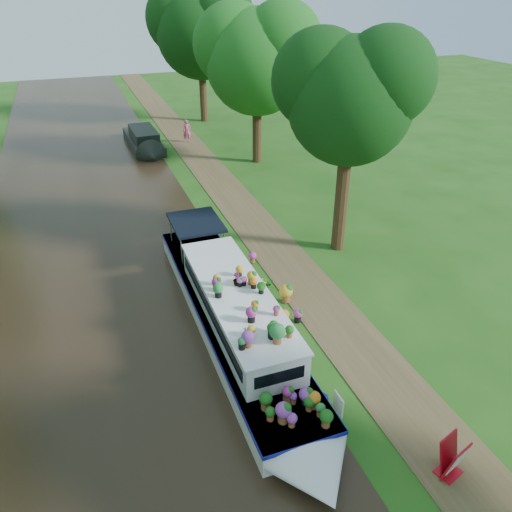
# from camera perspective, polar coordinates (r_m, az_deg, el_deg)

# --- Properties ---
(ground) EXTENTS (100.00, 100.00, 0.00)m
(ground) POSITION_cam_1_polar(r_m,az_deg,el_deg) (18.34, 3.20, -5.21)
(ground) COLOR #1D4C13
(ground) RESTS_ON ground
(canal_water) EXTENTS (10.00, 100.00, 0.02)m
(canal_water) POSITION_cam_1_polar(r_m,az_deg,el_deg) (17.27, -15.68, -8.92)
(canal_water) COLOR black
(canal_water) RESTS_ON ground
(towpath) EXTENTS (2.20, 100.00, 0.03)m
(towpath) POSITION_cam_1_polar(r_m,az_deg,el_deg) (18.76, 6.59, -4.43)
(towpath) COLOR #503F25
(towpath) RESTS_ON ground
(plant_boat) EXTENTS (2.29, 13.52, 2.30)m
(plant_boat) POSITION_cam_1_polar(r_m,az_deg,el_deg) (16.07, -2.10, -7.09)
(plant_boat) COLOR white
(plant_boat) RESTS_ON canal_water
(tree_near_overhang) EXTENTS (5.52, 5.28, 8.99)m
(tree_near_overhang) POSITION_cam_1_polar(r_m,az_deg,el_deg) (19.92, 10.69, 17.96)
(tree_near_overhang) COLOR #301F10
(tree_near_overhang) RESTS_ON ground
(tree_near_mid) EXTENTS (6.90, 6.60, 9.40)m
(tree_near_mid) POSITION_cam_1_polar(r_m,az_deg,el_deg) (31.00, 0.04, 22.13)
(tree_near_mid) COLOR #301F10
(tree_near_mid) RESTS_ON ground
(tree_near_far) EXTENTS (7.59, 7.26, 10.30)m
(tree_near_far) POSITION_cam_1_polar(r_m,az_deg,el_deg) (41.26, -6.51, 24.66)
(tree_near_far) COLOR #301F10
(tree_near_far) RESTS_ON ground
(second_boat) EXTENTS (2.06, 6.84, 1.32)m
(second_boat) POSITION_cam_1_polar(r_m,az_deg,el_deg) (35.75, -12.65, 12.77)
(second_boat) COLOR black
(second_boat) RESTS_ON canal_water
(sandwich_board) EXTENTS (0.70, 0.70, 1.05)m
(sandwich_board) POSITION_cam_1_polar(r_m,az_deg,el_deg) (13.46, 21.51, -20.85)
(sandwich_board) COLOR #B10C1A
(sandwich_board) RESTS_ON towpath
(pedestrian_pink) EXTENTS (0.60, 0.42, 1.57)m
(pedestrian_pink) POSITION_cam_1_polar(r_m,az_deg,el_deg) (36.46, -7.89, 13.97)
(pedestrian_pink) COLOR #D1567D
(pedestrian_pink) RESTS_ON towpath
(verge_plant) EXTENTS (0.45, 0.41, 0.43)m
(verge_plant) POSITION_cam_1_polar(r_m,az_deg,el_deg) (18.91, 1.41, -3.19)
(verge_plant) COLOR #236E21
(verge_plant) RESTS_ON ground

